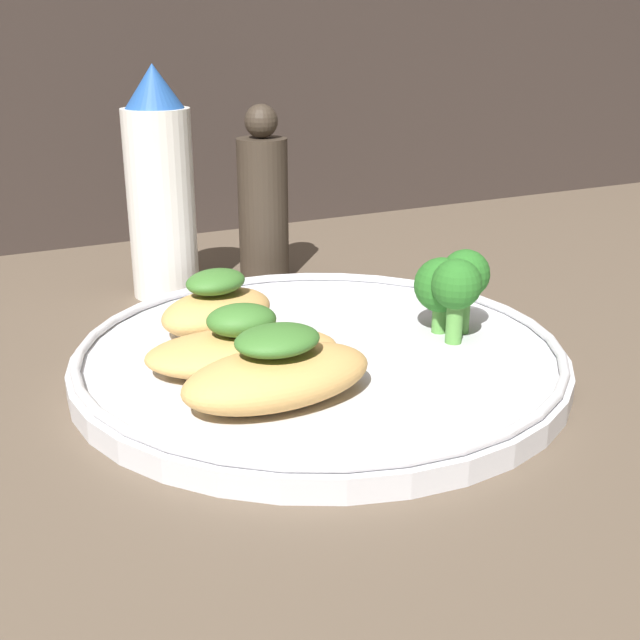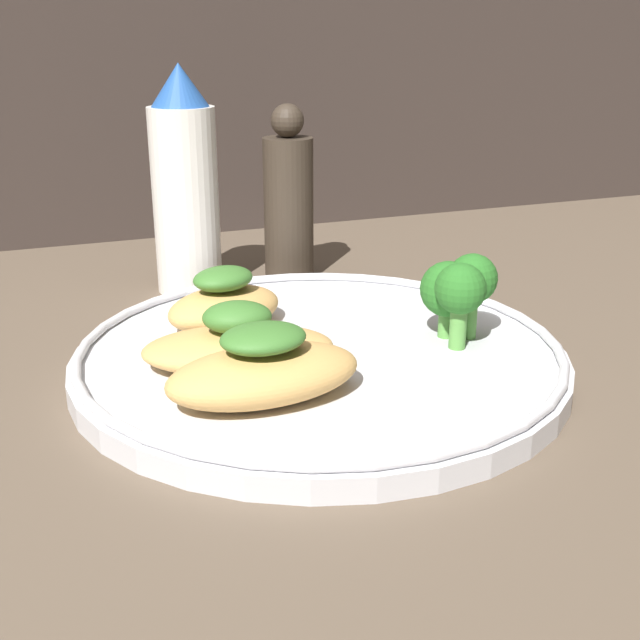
% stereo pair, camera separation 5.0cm
% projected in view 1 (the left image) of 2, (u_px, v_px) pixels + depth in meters
% --- Properties ---
extents(ground_plane, '(1.80, 1.80, 0.01)m').
position_uv_depth(ground_plane, '(320.00, 378.00, 0.51)').
color(ground_plane, brown).
extents(plate, '(0.31, 0.31, 0.02)m').
position_uv_depth(plate, '(320.00, 356.00, 0.50)').
color(plate, silver).
rests_on(plate, ground_plane).
extents(grilled_meat_front, '(0.11, 0.07, 0.04)m').
position_uv_depth(grilled_meat_front, '(278.00, 373.00, 0.43)').
color(grilled_meat_front, tan).
rests_on(grilled_meat_front, plate).
extents(grilled_meat_middle, '(0.13, 0.09, 0.04)m').
position_uv_depth(grilled_meat_middle, '(242.00, 348.00, 0.47)').
color(grilled_meat_middle, tan).
rests_on(grilled_meat_middle, plate).
extents(grilled_meat_back, '(0.10, 0.08, 0.04)m').
position_uv_depth(grilled_meat_back, '(217.00, 307.00, 0.53)').
color(grilled_meat_back, tan).
rests_on(grilled_meat_back, plate).
extents(broccoli_bunch, '(0.05, 0.05, 0.06)m').
position_uv_depth(broccoli_bunch, '(453.00, 284.00, 0.52)').
color(broccoli_bunch, '#569942').
rests_on(broccoli_bunch, plate).
extents(sauce_bottle, '(0.05, 0.05, 0.18)m').
position_uv_depth(sauce_bottle, '(160.00, 189.00, 0.62)').
color(sauce_bottle, white).
rests_on(sauce_bottle, ground_plane).
extents(pepper_grinder, '(0.04, 0.04, 0.15)m').
position_uv_depth(pepper_grinder, '(263.00, 203.00, 0.67)').
color(pepper_grinder, '#382D23').
rests_on(pepper_grinder, ground_plane).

